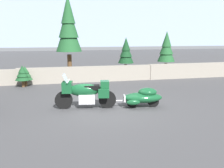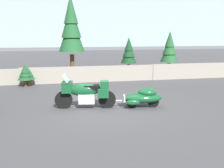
% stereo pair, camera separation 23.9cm
% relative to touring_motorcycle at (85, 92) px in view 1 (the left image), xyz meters
% --- Properties ---
extents(ground_plane, '(80.00, 80.00, 0.00)m').
position_rel_touring_motorcycle_xyz_m(ground_plane, '(0.77, 0.03, -0.62)').
color(ground_plane, '#424244').
extents(stone_guard_wall, '(24.00, 0.54, 0.94)m').
position_rel_touring_motorcycle_xyz_m(stone_guard_wall, '(1.49, 5.58, -0.17)').
color(stone_guard_wall, gray).
rests_on(stone_guard_wall, ground).
extents(distant_ridgeline, '(240.00, 80.00, 16.00)m').
position_rel_touring_motorcycle_xyz_m(distant_ridgeline, '(0.77, 95.58, 7.38)').
color(distant_ridgeline, '#8C9EB7').
rests_on(distant_ridgeline, ground).
extents(touring_motorcycle, '(2.30, 0.97, 1.33)m').
position_rel_touring_motorcycle_xyz_m(touring_motorcycle, '(0.00, 0.00, 0.00)').
color(touring_motorcycle, black).
rests_on(touring_motorcycle, ground).
extents(car_shaped_trailer, '(2.23, 0.95, 0.76)m').
position_rel_touring_motorcycle_xyz_m(car_shaped_trailer, '(2.17, -0.36, -0.21)').
color(car_shaped_trailer, black).
rests_on(car_shaped_trailer, ground).
extents(pine_tree_tall, '(1.65, 1.65, 5.31)m').
position_rel_touring_motorcycle_xyz_m(pine_tree_tall, '(-0.11, 7.31, 2.70)').
color(pine_tree_tall, brown).
rests_on(pine_tree_tall, ground).
extents(pine_tree_secondary, '(1.10, 1.10, 2.64)m').
position_rel_touring_motorcycle_xyz_m(pine_tree_secondary, '(3.81, 7.56, 1.03)').
color(pine_tree_secondary, brown).
rests_on(pine_tree_secondary, ground).
extents(pine_tree_far_right, '(1.19, 1.19, 3.05)m').
position_rel_touring_motorcycle_xyz_m(pine_tree_far_right, '(6.43, 6.69, 1.29)').
color(pine_tree_far_right, brown).
rests_on(pine_tree_far_right, ground).
extents(pine_sapling_near, '(0.80, 0.80, 1.17)m').
position_rel_touring_motorcycle_xyz_m(pine_sapling_near, '(-2.77, 4.81, 0.11)').
color(pine_sapling_near, brown).
rests_on(pine_sapling_near, ground).
extents(pine_sapling_farther, '(0.79, 0.79, 1.12)m').
position_rel_touring_motorcycle_xyz_m(pine_sapling_farther, '(-2.66, 4.96, 0.08)').
color(pine_sapling_farther, brown).
rests_on(pine_sapling_farther, ground).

